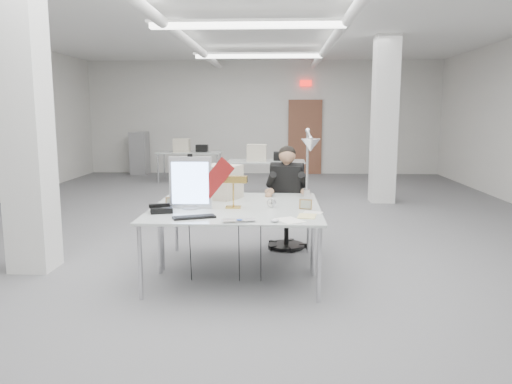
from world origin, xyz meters
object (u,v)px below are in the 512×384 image
(bankers_lamp, at_px, (233,190))
(beige_monitor, at_px, (220,182))
(architect_lamp, at_px, (308,166))
(laptop, at_px, (239,221))
(office_chair, at_px, (287,205))
(monitor, at_px, (191,183))
(desk_phone, at_px, (161,210))
(seated_person, at_px, (287,180))
(desk_main, at_px, (232,216))

(bankers_lamp, xyz_separation_m, beige_monitor, (-0.21, 0.59, 0.01))
(architect_lamp, bearing_deg, laptop, -129.38)
(office_chair, relative_size, architect_lamp, 1.35)
(monitor, relative_size, bankers_lamp, 1.46)
(beige_monitor, bearing_deg, desk_phone, -95.80)
(office_chair, bearing_deg, laptop, -93.05)
(seated_person, xyz_separation_m, architect_lamp, (0.22, -0.81, 0.28))
(laptop, bearing_deg, bankers_lamp, 86.53)
(seated_person, bearing_deg, bankers_lamp, -106.96)
(beige_monitor, bearing_deg, architect_lamp, 8.70)
(architect_lamp, bearing_deg, desk_phone, -164.65)
(bankers_lamp, xyz_separation_m, desk_phone, (-0.71, -0.27, -0.16))
(architect_lamp, bearing_deg, seated_person, 99.91)
(seated_person, height_order, monitor, seated_person)
(desk_main, height_order, architect_lamp, architect_lamp)
(seated_person, bearing_deg, office_chair, 100.87)
(desk_main, relative_size, laptop, 5.75)
(monitor, distance_m, laptop, 0.91)
(bankers_lamp, distance_m, desk_phone, 0.78)
(monitor, bearing_deg, laptop, -50.80)
(seated_person, relative_size, architect_lamp, 1.18)
(seated_person, xyz_separation_m, monitor, (-1.03, -1.16, 0.13))
(seated_person, height_order, desk_phone, seated_person)
(architect_lamp, bearing_deg, beige_monitor, 158.75)
(beige_monitor, distance_m, architect_lamp, 1.08)
(laptop, relative_size, beige_monitor, 0.76)
(desk_phone, bearing_deg, office_chair, 31.51)
(office_chair, bearing_deg, seated_person, -79.13)
(office_chair, height_order, beige_monitor, beige_monitor)
(bankers_lamp, distance_m, architect_lamp, 0.89)
(bankers_lamp, xyz_separation_m, architect_lamp, (0.81, 0.30, 0.24))
(desk_main, bearing_deg, monitor, 148.05)
(monitor, distance_m, architect_lamp, 1.31)
(laptop, height_order, architect_lamp, architect_lamp)
(office_chair, xyz_separation_m, desk_phone, (-1.30, -1.44, 0.21))
(office_chair, relative_size, monitor, 2.07)
(desk_main, relative_size, monitor, 3.27)
(office_chair, bearing_deg, architect_lamp, -64.69)
(office_chair, height_order, architect_lamp, architect_lamp)
(seated_person, height_order, beige_monitor, seated_person)
(laptop, bearing_deg, beige_monitor, 90.99)
(bankers_lamp, height_order, architect_lamp, architect_lamp)
(desk_main, bearing_deg, bankers_lamp, 93.65)
(laptop, xyz_separation_m, architect_lamp, (0.69, 1.02, 0.41))
(seated_person, relative_size, laptop, 3.19)
(office_chair, height_order, laptop, office_chair)
(beige_monitor, bearing_deg, desk_main, -51.75)
(desk_main, height_order, bankers_lamp, bankers_lamp)
(seated_person, distance_m, architect_lamp, 0.88)
(desk_main, relative_size, beige_monitor, 4.35)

